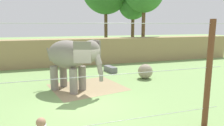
% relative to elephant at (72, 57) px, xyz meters
% --- Properties ---
extents(ground_plane, '(120.00, 120.00, 0.00)m').
position_rel_elephant_xyz_m(ground_plane, '(0.33, -2.46, -1.95)').
color(ground_plane, '#759956').
extents(dirt_patch, '(4.75, 4.42, 0.01)m').
position_rel_elephant_xyz_m(dirt_patch, '(0.93, 0.38, -1.94)').
color(dirt_patch, '#937F5B').
rests_on(dirt_patch, ground).
extents(embankment_wall, '(36.00, 1.80, 2.44)m').
position_rel_elephant_xyz_m(embankment_wall, '(0.33, 8.04, -0.73)').
color(embankment_wall, '#997F56').
rests_on(embankment_wall, ground).
extents(elephant, '(3.24, 3.37, 2.94)m').
position_rel_elephant_xyz_m(elephant, '(0.00, 0.00, 0.00)').
color(elephant, gray).
rests_on(elephant, ground).
extents(enrichment_ball, '(1.02, 1.02, 1.02)m').
position_rel_elephant_xyz_m(enrichment_ball, '(5.22, 1.18, -1.43)').
color(enrichment_ball, gray).
rests_on(enrichment_ball, ground).
extents(cable_fence, '(8.57, 0.21, 3.93)m').
position_rel_elephant_xyz_m(cable_fence, '(0.33, -5.85, 0.03)').
color(cable_fence, brown).
rests_on(cable_fence, ground).
extents(feed_trough, '(0.77, 1.47, 0.44)m').
position_rel_elephant_xyz_m(feed_trough, '(3.53, 3.97, -1.73)').
color(feed_trough, slate).
rests_on(feed_trough, ground).
extents(tree_left_of_centre, '(3.86, 3.86, 8.44)m').
position_rel_elephant_xyz_m(tree_left_of_centre, '(10.14, 14.81, 4.41)').
color(tree_left_of_centre, brown).
rests_on(tree_left_of_centre, ground).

